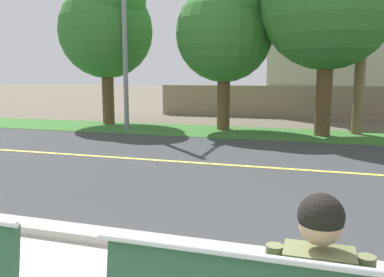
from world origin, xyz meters
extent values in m
plane|color=#665B4C|center=(0.00, 8.00, 0.00)|extent=(140.00, 140.00, 0.00)
cube|color=#ADA89E|center=(0.00, 2.35, 0.06)|extent=(44.00, 0.30, 0.11)
cube|color=#383A3D|center=(0.00, 6.50, 0.00)|extent=(52.00, 8.00, 0.01)
cube|color=#E0CC4C|center=(0.00, 6.50, 0.01)|extent=(48.00, 0.14, 0.01)
cube|color=#38702D|center=(0.00, 11.34, 0.01)|extent=(48.00, 2.80, 0.02)
cylinder|color=silver|center=(1.18, 0.37, 0.99)|extent=(1.84, 0.04, 0.04)
sphere|color=tan|center=(1.34, 0.58, 1.10)|extent=(0.21, 0.21, 0.21)
sphere|color=black|center=(1.34, 0.58, 1.14)|extent=(0.22, 0.22, 0.22)
cylinder|color=gray|center=(-4.89, 10.94, 3.75)|extent=(0.16, 0.16, 7.49)
cylinder|color=brown|center=(-6.28, 12.21, 1.08)|extent=(0.44, 0.44, 2.17)
sphere|color=#33752D|center=(-6.28, 12.21, 3.47)|extent=(3.47, 3.47, 3.47)
sphere|color=#33752D|center=(-5.85, 11.95, 4.51)|extent=(2.43, 2.43, 2.43)
cylinder|color=brown|center=(-1.73, 11.89, 1.00)|extent=(0.43, 0.43, 2.01)
sphere|color=#33752D|center=(-1.73, 11.89, 3.21)|extent=(3.21, 3.21, 3.21)
sphere|color=#33752D|center=(-1.33, 11.65, 4.18)|extent=(2.25, 2.25, 2.25)
cylinder|color=brown|center=(1.48, 11.39, 1.24)|extent=(0.47, 0.47, 2.48)
sphere|color=#33752D|center=(1.48, 11.39, 3.96)|extent=(3.96, 3.96, 3.96)
cube|color=gray|center=(0.74, 16.68, 0.70)|extent=(13.00, 0.36, 1.40)
cube|color=beige|center=(3.94, 19.88, 3.52)|extent=(9.66, 6.40, 7.05)
cube|color=#232833|center=(1.76, 16.65, 3.88)|extent=(1.10, 0.06, 1.30)
camera|label=1|loc=(1.30, -1.36, 1.81)|focal=37.44mm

